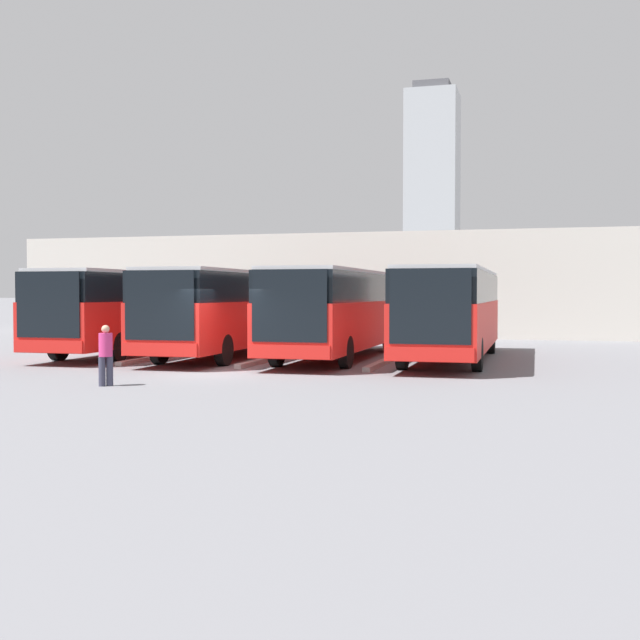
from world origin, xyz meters
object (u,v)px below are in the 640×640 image
bus_3 (139,308)px  pedestrian (106,353)px  bus_1 (339,309)px  bus_2 (232,309)px  bus_0 (452,310)px

bus_3 → pedestrian: size_ratio=7.79×
bus_1 → bus_2: 4.07m
bus_3 → bus_1: bearing=178.5°
bus_0 → bus_3: bearing=-0.6°
bus_0 → bus_3: same height
bus_2 → bus_1: bearing=-178.3°
bus_0 → bus_2: (8.14, 0.31, 0.00)m
bus_0 → pedestrian: 12.74m
bus_2 → pedestrian: 9.89m
bus_0 → bus_2: 8.15m
bus_1 → bus_2: same height
bus_1 → bus_2: bearing=1.7°
bus_0 → bus_2: size_ratio=1.00×
bus_1 → pedestrian: bearing=69.7°
bus_2 → pedestrian: size_ratio=7.79×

